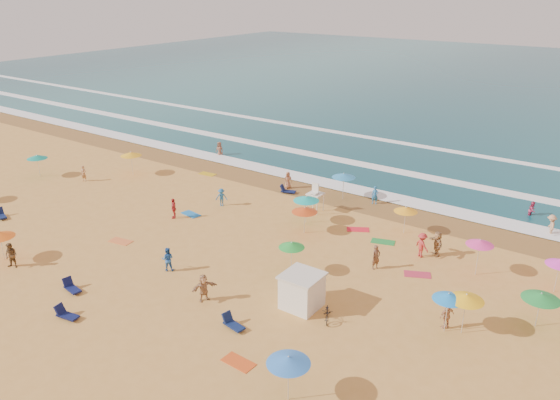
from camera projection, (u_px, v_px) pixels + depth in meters
The scene contains 12 objects.
ground at pixel (242, 248), 38.96m from camera, with size 220.00×220.00×0.00m, color gold.
ocean at pixel (522, 84), 102.80m from camera, with size 220.00×140.00×0.18m, color #0C4756.
wet_sand at pixel (330, 196), 48.46m from camera, with size 220.00×220.00×0.00m, color olive.
surf_foam at pixel (374, 169), 55.12m from camera, with size 200.00×18.70×0.05m.
cabana at pixel (302, 292), 31.48m from camera, with size 2.00×2.00×2.00m, color white.
cabana_roof at pixel (302, 276), 31.09m from camera, with size 2.20×2.20×0.12m, color silver.
bicycle at pixel (327, 313), 30.45m from camera, with size 0.57×1.64×0.86m, color black.
lifeguard_stand at pixel (315, 200), 44.76m from camera, with size 1.20×1.20×2.10m, color white, non-canonical shape.
beach_umbrellas at pixel (253, 221), 38.18m from camera, with size 47.11×29.32×0.80m.
loungers at pixel (288, 311), 31.10m from camera, with size 57.21×24.32×0.34m.
towels at pixel (206, 252), 38.24m from camera, with size 32.74×25.68×0.03m.
beachgoers at pixel (286, 223), 40.92m from camera, with size 43.19×29.85×2.12m.
Camera 1 is at (22.32, -27.02, 17.55)m, focal length 35.00 mm.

